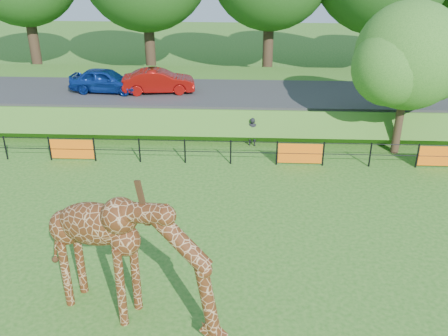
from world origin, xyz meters
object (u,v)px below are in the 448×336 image
Objects in this scene: giraffe at (131,260)px; car_blue at (105,80)px; car_red at (159,81)px; tree_east at (411,60)px; visitor at (252,132)px.

giraffe is 1.38× the size of car_blue.
car_red is 12.54m from tree_east.
car_blue is at bearing -16.38° from visitor.
giraffe is 3.70× the size of visitor.
car_blue is (-4.74, 15.47, 0.22)m from giraffe.
car_blue is 15.22m from tree_east.
visitor is at bearing 175.97° from tree_east.
car_blue is at bearing 128.25° from giraffe.
tree_east reaches higher than car_red.
visitor is (4.97, -3.67, -1.35)m from car_red.
car_blue reaches higher than visitor.
tree_east reaches higher than car_blue.
visitor is at bearing -110.27° from car_blue.
tree_east is at bearing 70.55° from giraffe.
car_red reaches higher than visitor.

